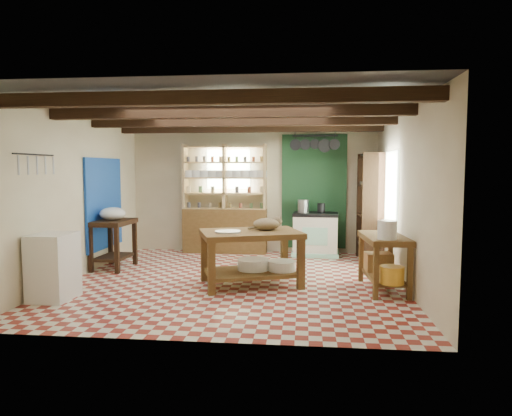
# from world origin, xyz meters

# --- Properties ---
(floor) EXTENTS (5.00, 5.00, 0.02)m
(floor) POSITION_xyz_m (0.00, 0.00, -0.01)
(floor) COLOR maroon
(floor) RESTS_ON ground
(ceiling) EXTENTS (5.00, 5.00, 0.02)m
(ceiling) POSITION_xyz_m (0.00, 0.00, 2.60)
(ceiling) COLOR #3F4044
(ceiling) RESTS_ON wall_back
(wall_back) EXTENTS (5.00, 0.04, 2.60)m
(wall_back) POSITION_xyz_m (0.00, 2.50, 1.30)
(wall_back) COLOR beige
(wall_back) RESTS_ON floor
(wall_front) EXTENTS (5.00, 0.04, 2.60)m
(wall_front) POSITION_xyz_m (0.00, -2.50, 1.30)
(wall_front) COLOR beige
(wall_front) RESTS_ON floor
(wall_left) EXTENTS (0.04, 5.00, 2.60)m
(wall_left) POSITION_xyz_m (-2.50, 0.00, 1.30)
(wall_left) COLOR beige
(wall_left) RESTS_ON floor
(wall_right) EXTENTS (0.04, 5.00, 2.60)m
(wall_right) POSITION_xyz_m (2.50, 0.00, 1.30)
(wall_right) COLOR beige
(wall_right) RESTS_ON floor
(ceiling_beams) EXTENTS (5.00, 3.80, 0.15)m
(ceiling_beams) POSITION_xyz_m (0.00, 0.00, 2.48)
(ceiling_beams) COLOR black
(ceiling_beams) RESTS_ON ceiling
(blue_wall_patch) EXTENTS (0.04, 1.40, 1.60)m
(blue_wall_patch) POSITION_xyz_m (-2.47, 0.90, 1.10)
(blue_wall_patch) COLOR #1748AC
(blue_wall_patch) RESTS_ON wall_left
(green_wall_patch) EXTENTS (1.30, 0.04, 2.30)m
(green_wall_patch) POSITION_xyz_m (1.25, 2.47, 1.25)
(green_wall_patch) COLOR #1B4425
(green_wall_patch) RESTS_ON wall_back
(window_back) EXTENTS (0.90, 0.02, 0.80)m
(window_back) POSITION_xyz_m (-0.50, 2.48, 1.70)
(window_back) COLOR beige
(window_back) RESTS_ON wall_back
(window_right) EXTENTS (0.02, 1.30, 1.20)m
(window_right) POSITION_xyz_m (2.48, 1.00, 1.40)
(window_right) COLOR beige
(window_right) RESTS_ON wall_right
(utensil_rail) EXTENTS (0.06, 0.90, 0.28)m
(utensil_rail) POSITION_xyz_m (-2.44, -1.20, 1.78)
(utensil_rail) COLOR black
(utensil_rail) RESTS_ON wall_left
(pot_rack) EXTENTS (0.86, 0.12, 0.36)m
(pot_rack) POSITION_xyz_m (1.25, 2.05, 2.18)
(pot_rack) COLOR black
(pot_rack) RESTS_ON ceiling
(shelving_unit) EXTENTS (1.70, 0.34, 2.20)m
(shelving_unit) POSITION_xyz_m (-0.55, 2.31, 1.10)
(shelving_unit) COLOR #D6B47B
(shelving_unit) RESTS_ON floor
(tall_rack) EXTENTS (0.40, 0.86, 2.00)m
(tall_rack) POSITION_xyz_m (2.28, 1.80, 1.00)
(tall_rack) COLOR black
(tall_rack) RESTS_ON floor
(work_table) EXTENTS (1.65, 1.36, 0.80)m
(work_table) POSITION_xyz_m (0.28, -0.24, 0.40)
(work_table) COLOR brown
(work_table) RESTS_ON floor
(stove) EXTENTS (0.91, 0.65, 0.85)m
(stove) POSITION_xyz_m (1.29, 2.15, 0.43)
(stove) COLOR silver
(stove) RESTS_ON floor
(prep_table) EXTENTS (0.60, 0.85, 0.84)m
(prep_table) POSITION_xyz_m (-2.20, 0.63, 0.42)
(prep_table) COLOR black
(prep_table) RESTS_ON floor
(white_cabinet) EXTENTS (0.49, 0.59, 0.87)m
(white_cabinet) POSITION_xyz_m (-2.22, -1.23, 0.44)
(white_cabinet) COLOR white
(white_cabinet) RESTS_ON floor
(right_counter) EXTENTS (0.62, 1.13, 0.78)m
(right_counter) POSITION_xyz_m (2.18, -0.32, 0.39)
(right_counter) COLOR brown
(right_counter) RESTS_ON floor
(cat) EXTENTS (0.49, 0.46, 0.18)m
(cat) POSITION_xyz_m (0.50, -0.11, 0.89)
(cat) COLOR #967E57
(cat) RESTS_ON work_table
(steel_tray) EXTENTS (0.48, 0.48, 0.02)m
(steel_tray) POSITION_xyz_m (-0.03, -0.40, 0.81)
(steel_tray) COLOR #9EA0A6
(steel_tray) RESTS_ON work_table
(basin_large) EXTENTS (0.60, 0.60, 0.16)m
(basin_large) POSITION_xyz_m (0.31, -0.17, 0.29)
(basin_large) COLOR white
(basin_large) RESTS_ON work_table
(basin_small) EXTENTS (0.53, 0.53, 0.14)m
(basin_small) POSITION_xyz_m (0.74, -0.18, 0.29)
(basin_small) COLOR white
(basin_small) RESTS_ON work_table
(kettle_left) EXTENTS (0.24, 0.24, 0.25)m
(kettle_left) POSITION_xyz_m (1.04, 2.17, 0.98)
(kettle_left) COLOR #9EA0A6
(kettle_left) RESTS_ON stove
(kettle_right) EXTENTS (0.16, 0.16, 0.19)m
(kettle_right) POSITION_xyz_m (1.39, 2.14, 0.95)
(kettle_right) COLOR black
(kettle_right) RESTS_ON stove
(enamel_bowl) EXTENTS (0.46, 0.46, 0.22)m
(enamel_bowl) POSITION_xyz_m (-2.20, 0.63, 0.95)
(enamel_bowl) COLOR white
(enamel_bowl) RESTS_ON prep_table
(white_bucket) EXTENTS (0.27, 0.27, 0.25)m
(white_bucket) POSITION_xyz_m (2.16, -0.67, 0.91)
(white_bucket) COLOR white
(white_bucket) RESTS_ON right_counter
(wicker_basket) EXTENTS (0.40, 0.33, 0.27)m
(wicker_basket) POSITION_xyz_m (2.16, -0.02, 0.34)
(wicker_basket) COLOR #A67943
(wicker_basket) RESTS_ON right_counter
(yellow_tub) EXTENTS (0.34, 0.34, 0.23)m
(yellow_tub) POSITION_xyz_m (2.21, -0.77, 0.32)
(yellow_tub) COLOR gold
(yellow_tub) RESTS_ON right_counter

